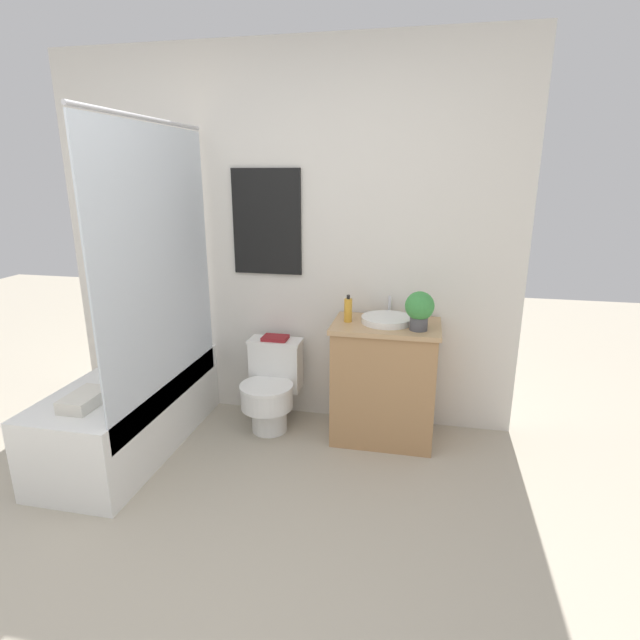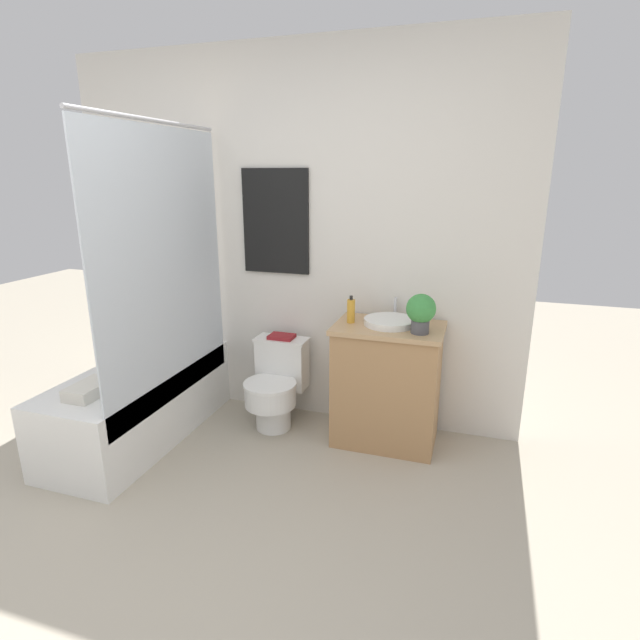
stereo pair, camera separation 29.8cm
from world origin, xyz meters
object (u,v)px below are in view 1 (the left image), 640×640
(sink, at_px, (387,320))
(potted_plant, at_px, (420,309))
(toilet, at_px, (271,387))
(soap_bottle, at_px, (348,310))
(book_on_tank, at_px, (275,338))

(sink, height_order, potted_plant, potted_plant)
(toilet, distance_m, sink, 0.92)
(sink, bearing_deg, soap_bottle, -173.74)
(book_on_tank, bearing_deg, soap_bottle, -12.02)
(soap_bottle, height_order, potted_plant, potted_plant)
(soap_bottle, distance_m, potted_plant, 0.45)
(sink, xyz_separation_m, soap_bottle, (-0.24, -0.03, 0.06))
(sink, bearing_deg, potted_plant, -30.20)
(sink, relative_size, book_on_tank, 2.07)
(soap_bottle, bearing_deg, toilet, -178.80)
(sink, height_order, soap_bottle, soap_bottle)
(book_on_tank, bearing_deg, toilet, -90.00)
(potted_plant, bearing_deg, sink, 149.80)
(toilet, distance_m, soap_bottle, 0.77)
(sink, xyz_separation_m, book_on_tank, (-0.76, 0.08, -0.20))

